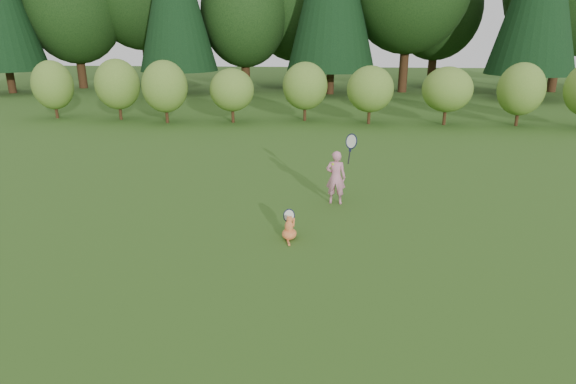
# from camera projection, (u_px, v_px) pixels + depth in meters

# --- Properties ---
(ground) EXTENTS (100.00, 100.00, 0.00)m
(ground) POSITION_uv_depth(u_px,v_px,m) (275.00, 237.00, 9.67)
(ground) COLOR #264E15
(ground) RESTS_ON ground
(shrub_row) EXTENTS (28.00, 3.00, 2.80)m
(shrub_row) POSITION_uv_depth(u_px,v_px,m) (306.00, 91.00, 21.52)
(shrub_row) COLOR #507A26
(shrub_row) RESTS_ON ground
(child) EXTENTS (0.75, 0.50, 1.93)m
(child) POSITION_uv_depth(u_px,v_px,m) (336.00, 176.00, 11.38)
(child) COLOR pink
(child) RESTS_ON ground
(cat) EXTENTS (0.42, 0.66, 0.67)m
(cat) POSITION_uv_depth(u_px,v_px,m) (289.00, 227.00, 9.54)
(cat) COLOR #C54C26
(cat) RESTS_ON ground
(tennis_ball) EXTENTS (0.06, 0.06, 0.06)m
(tennis_ball) POSITION_uv_depth(u_px,v_px,m) (333.00, 164.00, 10.67)
(tennis_ball) COLOR #B9C817
(tennis_ball) RESTS_ON ground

